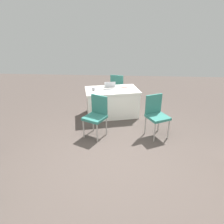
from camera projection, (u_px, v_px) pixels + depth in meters
name	position (u px, v px, depth m)	size (l,w,h in m)	color
ground_plane	(116.00, 160.00, 3.80)	(14.40, 14.40, 0.00)	#4C423D
table_foreground	(112.00, 102.00, 5.64)	(1.64, 1.23, 0.77)	silver
chair_near_front	(118.00, 87.00, 6.43)	(0.54, 0.54, 0.98)	#9E9993
chair_tucked_right	(156.00, 113.00, 4.49)	(0.59, 0.59, 0.97)	#9E9993
chair_aisle	(96.00, 114.00, 4.49)	(0.59, 0.59, 0.95)	#9E9993
laptop_silver	(110.00, 88.00, 5.43)	(0.37, 0.36, 0.21)	silver
yarn_ball	(94.00, 89.00, 5.36)	(0.09, 0.09, 0.09)	gray
scissors_red	(124.00, 88.00, 5.63)	(0.18, 0.04, 0.01)	red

